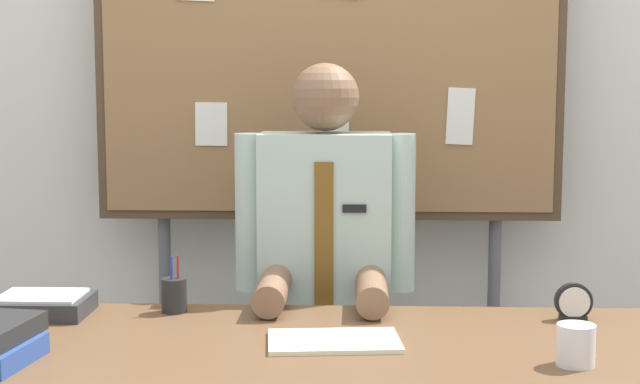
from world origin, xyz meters
name	(u,v)px	position (x,y,z in m)	size (l,w,h in m)	color
back_wall	(330,90)	(0.00, 1.15, 1.35)	(6.40, 0.08, 2.70)	silver
desk	(317,375)	(0.00, 0.00, 0.66)	(1.89, 0.74, 0.74)	brown
person	(325,312)	(0.00, 0.58, 0.67)	(0.55, 0.56, 1.44)	#2D2D33
bulletin_board	(328,51)	(0.00, 0.95, 1.48)	(1.59, 0.09, 2.10)	#4C3823
open_notebook	(334,341)	(0.04, -0.02, 0.75)	(0.32, 0.20, 0.01)	#F4EFCC
desk_clock	(574,303)	(0.68, 0.23, 0.79)	(0.10, 0.04, 0.10)	black
coffee_mug	(576,345)	(0.59, -0.17, 0.79)	(0.09, 0.09, 0.09)	white
pen_holder	(174,295)	(-0.41, 0.28, 0.79)	(0.07, 0.07, 0.16)	#262626
paper_tray	(41,305)	(-0.77, 0.23, 0.77)	(0.26, 0.20, 0.06)	#333338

